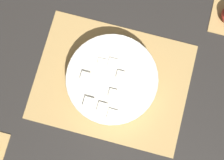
# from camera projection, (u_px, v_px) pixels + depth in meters

# --- Properties ---
(ground_plane) EXTENTS (6.00, 6.00, 0.00)m
(ground_plane) POSITION_uv_depth(u_px,v_px,m) (112.00, 82.00, 0.97)
(ground_plane) COLOR black
(bamboo_mat_center) EXTENTS (0.47, 0.36, 0.01)m
(bamboo_mat_center) POSITION_uv_depth(u_px,v_px,m) (112.00, 81.00, 0.97)
(bamboo_mat_center) COLOR #A8844C
(bamboo_mat_center) RESTS_ON ground_plane
(fruit_salad_bowl) EXTENTS (0.28, 0.28, 0.07)m
(fruit_salad_bowl) POSITION_uv_depth(u_px,v_px,m) (112.00, 80.00, 0.94)
(fruit_salad_bowl) COLOR silver
(fruit_salad_bowl) RESTS_ON bamboo_mat_center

